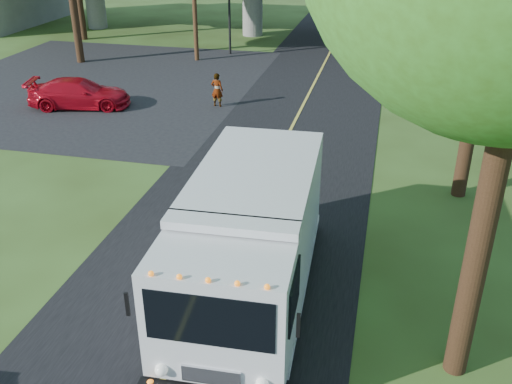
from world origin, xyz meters
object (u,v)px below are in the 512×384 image
(step_van, at_px, (249,238))
(pedestrian, at_px, (217,90))
(red_sedan, at_px, (79,93))
(traffic_signal, at_px, (229,0))

(step_van, height_order, pedestrian, step_van)
(red_sedan, bearing_deg, pedestrian, -89.10)
(step_van, height_order, red_sedan, step_van)
(traffic_signal, height_order, pedestrian, traffic_signal)
(step_van, distance_m, red_sedan, 16.23)
(red_sedan, height_order, pedestrian, pedestrian)
(traffic_signal, xyz_separation_m, pedestrian, (2.20, -10.15, -2.43))
(traffic_signal, bearing_deg, step_van, -73.51)
(traffic_signal, relative_size, pedestrian, 3.36)
(traffic_signal, height_order, step_van, traffic_signal)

